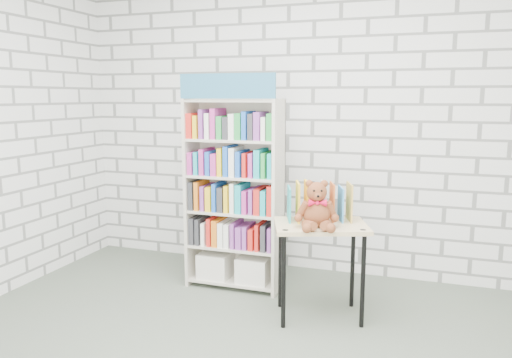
% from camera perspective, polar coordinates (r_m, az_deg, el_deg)
% --- Properties ---
extents(room_shell, '(4.52, 4.02, 2.81)m').
position_cam_1_polar(room_shell, '(2.65, -2.94, 13.15)').
color(room_shell, silver).
rests_on(room_shell, ground).
extents(bookshelf, '(0.80, 0.31, 1.79)m').
position_cam_1_polar(bookshelf, '(4.17, -2.47, -1.56)').
color(bookshelf, beige).
rests_on(bookshelf, ground).
extents(display_table, '(0.77, 0.65, 0.71)m').
position_cam_1_polar(display_table, '(3.66, 7.38, -6.60)').
color(display_table, tan).
rests_on(display_table, ground).
extents(table_books, '(0.50, 0.34, 0.27)m').
position_cam_1_polar(table_books, '(3.70, 7.23, -2.64)').
color(table_books, teal).
rests_on(table_books, display_table).
extents(teddy_bear, '(0.30, 0.30, 0.33)m').
position_cam_1_polar(teddy_bear, '(3.50, 6.95, -3.40)').
color(teddy_bear, maroon).
rests_on(teddy_bear, display_table).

